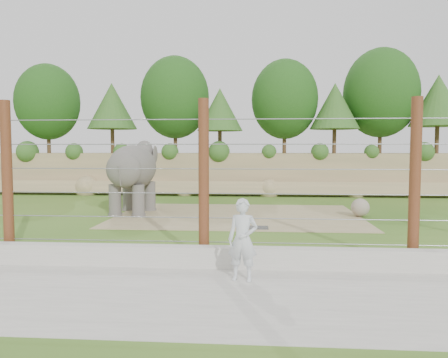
# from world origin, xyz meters

# --- Properties ---
(ground) EXTENTS (90.00, 90.00, 0.00)m
(ground) POSITION_xyz_m (0.00, 0.00, 0.00)
(ground) COLOR #2F5F1B
(ground) RESTS_ON ground
(back_embankment) EXTENTS (30.00, 5.52, 8.77)m
(back_embankment) POSITION_xyz_m (0.59, 12.68, 3.97)
(back_embankment) COLOR #8A7B58
(back_embankment) RESTS_ON ground
(dirt_patch) EXTENTS (10.00, 7.00, 0.02)m
(dirt_patch) POSITION_xyz_m (0.50, 3.00, 0.01)
(dirt_patch) COLOR #9A885C
(dirt_patch) RESTS_ON ground
(drain_grate) EXTENTS (1.00, 0.60, 0.03)m
(drain_grate) POSITION_xyz_m (1.20, 0.12, 0.04)
(drain_grate) COLOR #262628
(drain_grate) RESTS_ON dirt_patch
(elephant) EXTENTS (1.80, 3.88, 3.08)m
(elephant) POSITION_xyz_m (-4.04, 3.34, 1.54)
(elephant) COLOR #57534D
(elephant) RESTS_ON ground
(stone_ball) EXTENTS (0.74, 0.74, 0.74)m
(stone_ball) POSITION_xyz_m (5.50, 2.99, 0.39)
(stone_ball) COLOR gray
(stone_ball) RESTS_ON dirt_patch
(retaining_wall) EXTENTS (26.00, 0.35, 0.50)m
(retaining_wall) POSITION_xyz_m (0.00, -5.00, 0.25)
(retaining_wall) COLOR #AFABA2
(retaining_wall) RESTS_ON ground
(walkway) EXTENTS (26.00, 4.00, 0.01)m
(walkway) POSITION_xyz_m (0.00, -7.00, 0.01)
(walkway) COLOR #AFABA2
(walkway) RESTS_ON ground
(barrier_fence) EXTENTS (20.26, 0.26, 4.00)m
(barrier_fence) POSITION_xyz_m (0.00, -4.50, 2.00)
(barrier_fence) COLOR #542412
(barrier_fence) RESTS_ON ground
(zookeeper) EXTENTS (0.70, 0.52, 1.74)m
(zookeeper) POSITION_xyz_m (1.00, -5.96, 0.88)
(zookeeper) COLOR #B3B7BD
(zookeeper) RESTS_ON walkway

